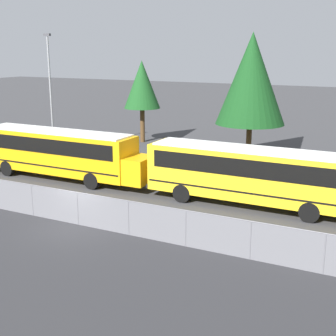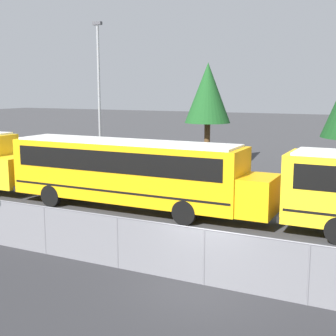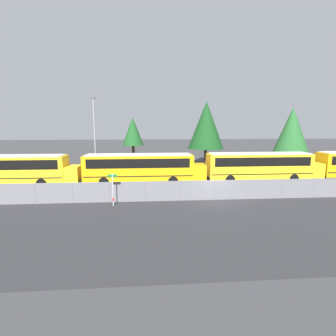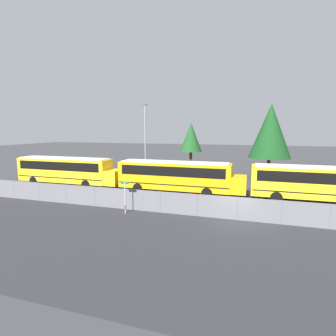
{
  "view_description": "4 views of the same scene",
  "coord_description": "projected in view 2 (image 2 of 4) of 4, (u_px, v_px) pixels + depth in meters",
  "views": [
    {
      "loc": [
        14.19,
        -17.96,
        8.69
      ],
      "look_at": [
        1.94,
        6.31,
        1.78
      ],
      "focal_mm": 50.0,
      "sensor_mm": 36.0,
      "label": 1
    },
    {
      "loc": [
        4.86,
        -12.3,
        5.78
      ],
      "look_at": [
        -4.53,
        6.79,
        2.18
      ],
      "focal_mm": 50.0,
      "sensor_mm": 36.0,
      "label": 2
    },
    {
      "loc": [
        -5.8,
        -21.73,
        6.43
      ],
      "look_at": [
        -3.6,
        5.98,
        1.89
      ],
      "focal_mm": 28.0,
      "sensor_mm": 36.0,
      "label": 3
    },
    {
      "loc": [
        0.64,
        -19.31,
        6.63
      ],
      "look_at": [
        -7.58,
        7.18,
        2.57
      ],
      "focal_mm": 28.0,
      "sensor_mm": 36.0,
      "label": 4
    }
  ],
  "objects": [
    {
      "name": "fence",
      "position": [
        204.0,
        256.0,
        13.81
      ],
      "size": [
        66.27,
        0.07,
        1.75
      ],
      "color": "#9EA0A5",
      "rests_on": "ground_plane"
    },
    {
      "name": "tree_0",
      "position": [
        208.0,
        94.0,
        34.83
      ],
      "size": [
        3.42,
        3.42,
        7.71
      ],
      "color": "#51381E",
      "rests_on": "ground_plane"
    },
    {
      "name": "light_pole",
      "position": [
        99.0,
        95.0,
        30.12
      ],
      "size": [
        0.6,
        0.24,
        9.95
      ],
      "color": "gray",
      "rests_on": "ground_plane"
    },
    {
      "name": "ground_plane",
      "position": [
        204.0,
        285.0,
        13.96
      ],
      "size": [
        200.0,
        200.0,
        0.0
      ],
      "primitive_type": "plane",
      "color": "#38383A"
    },
    {
      "name": "school_bus_1",
      "position": [
        130.0,
        169.0,
        22.21
      ],
      "size": [
        13.23,
        2.44,
        3.37
      ],
      "color": "#EDA80F",
      "rests_on": "ground_plane"
    }
  ]
}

